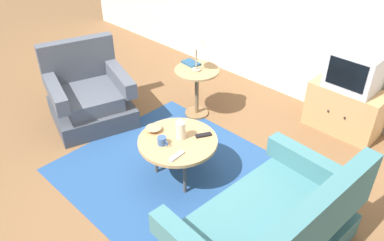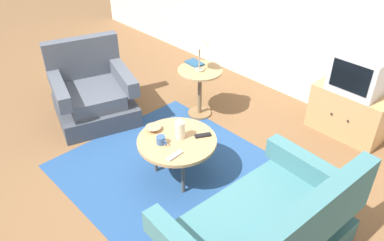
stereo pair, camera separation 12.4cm
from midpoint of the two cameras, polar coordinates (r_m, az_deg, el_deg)
name	(u,v)px [view 1 (the left image)]	position (r m, az deg, el deg)	size (l,w,h in m)	color
ground_plane	(167,182)	(3.99, -4.60, -9.12)	(16.00, 16.00, 0.00)	brown
area_rug	(179,176)	(4.05, -2.88, -8.16)	(2.30, 1.97, 0.00)	navy
armchair	(89,96)	(4.95, -15.67, 3.44)	(1.14, 1.15, 0.93)	#3E424B
couch	(268,231)	(3.21, 10.06, -15.84)	(1.03, 1.56, 0.90)	#325C60
coffee_table	(178,143)	(3.78, -3.07, -3.28)	(0.78, 0.78, 0.47)	tan
side_table	(197,82)	(4.77, -0.03, 5.67)	(0.54, 0.54, 0.63)	tan
tv_stand	(345,109)	(4.88, 20.95, 1.61)	(0.84, 0.45, 0.57)	tan
television	(355,70)	(4.66, 22.26, 6.90)	(0.54, 0.45, 0.44)	#B7B7BC
table_lamp	(196,41)	(4.51, -0.15, 11.60)	(0.22, 0.22, 0.45)	#9E937A
vase	(181,128)	(3.71, -2.65, -1.17)	(0.10, 0.10, 0.23)	beige
mug	(162,141)	(3.68, -5.42, -3.03)	(0.13, 0.09, 0.08)	#335184
bowl	(154,129)	(3.88, -6.62, -1.31)	(0.16, 0.16, 0.04)	tan
tv_remote_dark	(203,135)	(3.79, 0.77, -2.18)	(0.12, 0.16, 0.02)	black
tv_remote_silver	(177,156)	(3.54, -3.27, -5.27)	(0.06, 0.18, 0.02)	#B2B2B7
book	(191,63)	(4.82, -0.88, 8.48)	(0.23, 0.16, 0.03)	navy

